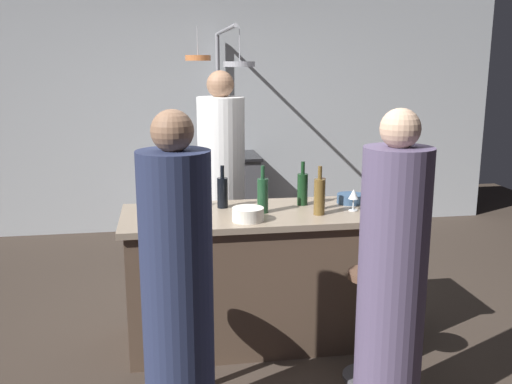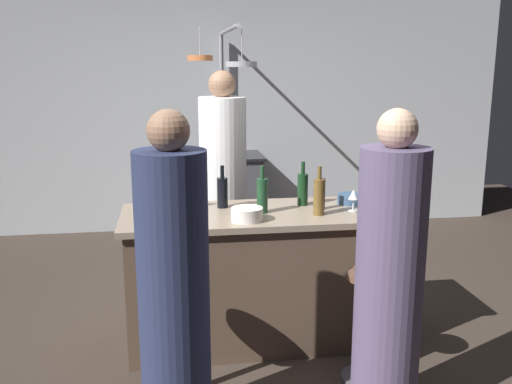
# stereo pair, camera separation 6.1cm
# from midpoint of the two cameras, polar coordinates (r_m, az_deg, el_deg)

# --- Properties ---
(ground_plane) EXTENTS (9.00, 9.00, 0.00)m
(ground_plane) POSITION_cam_midpoint_polar(r_m,az_deg,el_deg) (4.11, 0.75, -14.22)
(ground_plane) COLOR #382D26
(back_wall) EXTENTS (6.40, 0.16, 2.60)m
(back_wall) POSITION_cam_midpoint_polar(r_m,az_deg,el_deg) (6.51, -3.22, 7.80)
(back_wall) COLOR #B2B7BC
(back_wall) RESTS_ON ground_plane
(kitchen_island) EXTENTS (1.80, 0.72, 0.90)m
(kitchen_island) POSITION_cam_midpoint_polar(r_m,az_deg,el_deg) (3.92, 0.77, -8.31)
(kitchen_island) COLOR brown
(kitchen_island) RESTS_ON ground_plane
(stove_range) EXTENTS (0.80, 0.64, 0.89)m
(stove_range) POSITION_cam_midpoint_polar(r_m,az_deg,el_deg) (6.25, -2.79, -0.33)
(stove_range) COLOR #47474C
(stove_range) RESTS_ON ground_plane
(chef) EXTENTS (0.38, 0.38, 1.80)m
(chef) POSITION_cam_midpoint_polar(r_m,az_deg,el_deg) (4.71, -2.89, 0.14)
(chef) COLOR white
(chef) RESTS_ON ground_plane
(bar_stool_left) EXTENTS (0.28, 0.28, 0.68)m
(bar_stool_left) POSITION_cam_midpoint_polar(r_m,az_deg,el_deg) (3.34, -7.05, -13.77)
(bar_stool_left) COLOR #4C4C51
(bar_stool_left) RESTS_ON ground_plane
(guest_left) EXTENTS (0.35, 0.35, 1.66)m
(guest_left) POSITION_cam_midpoint_polar(r_m,az_deg,el_deg) (2.86, -7.54, -9.84)
(guest_left) COLOR #262D4C
(guest_left) RESTS_ON ground_plane
(bar_stool_right) EXTENTS (0.28, 0.28, 0.68)m
(bar_stool_right) POSITION_cam_midpoint_polar(r_m,az_deg,el_deg) (3.53, 11.43, -12.44)
(bar_stool_right) COLOR #4C4C51
(bar_stool_right) RESTS_ON ground_plane
(guest_right) EXTENTS (0.35, 0.35, 1.65)m
(guest_right) POSITION_cam_midpoint_polar(r_m,az_deg,el_deg) (3.05, 13.59, -8.73)
(guest_right) COLOR #594C6B
(guest_right) RESTS_ON ground_plane
(overhead_pot_rack) EXTENTS (0.59, 1.57, 2.17)m
(overhead_pot_rack) POSITION_cam_midpoint_polar(r_m,az_deg,el_deg) (5.57, -2.80, 10.34)
(overhead_pot_rack) COLOR gray
(overhead_pot_rack) RESTS_ON ground_plane
(pepper_mill) EXTENTS (0.05, 0.05, 0.21)m
(pepper_mill) POSITION_cam_midpoint_polar(r_m,az_deg,el_deg) (3.86, 6.96, -0.18)
(pepper_mill) COLOR #382319
(pepper_mill) RESTS_ON kitchen_island
(wine_bottle_green) EXTENTS (0.07, 0.07, 0.31)m
(wine_bottle_green) POSITION_cam_midpoint_polar(r_m,az_deg,el_deg) (3.74, 1.09, -0.27)
(wine_bottle_green) COLOR #193D23
(wine_bottle_green) RESTS_ON kitchen_island
(wine_bottle_white) EXTENTS (0.07, 0.07, 0.33)m
(wine_bottle_white) POSITION_cam_midpoint_polar(r_m,az_deg,el_deg) (3.83, -7.93, 0.06)
(wine_bottle_white) COLOR gray
(wine_bottle_white) RESTS_ON kitchen_island
(wine_bottle_red) EXTENTS (0.07, 0.07, 0.30)m
(wine_bottle_red) POSITION_cam_midpoint_polar(r_m,az_deg,el_deg) (3.95, 5.08, 0.34)
(wine_bottle_red) COLOR #143319
(wine_bottle_red) RESTS_ON kitchen_island
(wine_bottle_dark) EXTENTS (0.07, 0.07, 0.29)m
(wine_bottle_dark) POSITION_cam_midpoint_polar(r_m,az_deg,el_deg) (3.88, -2.89, 0.03)
(wine_bottle_dark) COLOR black
(wine_bottle_dark) RESTS_ON kitchen_island
(wine_bottle_amber) EXTENTS (0.07, 0.07, 0.32)m
(wine_bottle_amber) POSITION_cam_midpoint_polar(r_m,az_deg,el_deg) (3.71, 6.72, -0.41)
(wine_bottle_amber) COLOR brown
(wine_bottle_amber) RESTS_ON kitchen_island
(wine_glass_by_chef) EXTENTS (0.07, 0.07, 0.15)m
(wine_glass_by_chef) POSITION_cam_midpoint_polar(r_m,az_deg,el_deg) (3.84, 10.08, -0.35)
(wine_glass_by_chef) COLOR silver
(wine_glass_by_chef) RESTS_ON kitchen_island
(wine_glass_near_left_guest) EXTENTS (0.07, 0.07, 0.15)m
(wine_glass_near_left_guest) POSITION_cam_midpoint_polar(r_m,az_deg,el_deg) (3.79, -10.61, -0.53)
(wine_glass_near_left_guest) COLOR silver
(wine_glass_near_left_guest) RESTS_ON kitchen_island
(mixing_bowl_blue) EXTENTS (0.19, 0.19, 0.06)m
(mixing_bowl_blue) POSITION_cam_midpoint_polar(r_m,az_deg,el_deg) (4.06, 9.79, -0.68)
(mixing_bowl_blue) COLOR #334C6B
(mixing_bowl_blue) RESTS_ON kitchen_island
(mixing_bowl_wooden) EXTENTS (0.17, 0.17, 0.07)m
(mixing_bowl_wooden) POSITION_cam_midpoint_polar(r_m,az_deg,el_deg) (3.64, -8.00, -2.11)
(mixing_bowl_wooden) COLOR brown
(mixing_bowl_wooden) RESTS_ON kitchen_island
(mixing_bowl_ceramic) EXTENTS (0.20, 0.20, 0.08)m
(mixing_bowl_ceramic) POSITION_cam_midpoint_polar(r_m,az_deg,el_deg) (3.56, -0.41, -2.21)
(mixing_bowl_ceramic) COLOR silver
(mixing_bowl_ceramic) RESTS_ON kitchen_island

